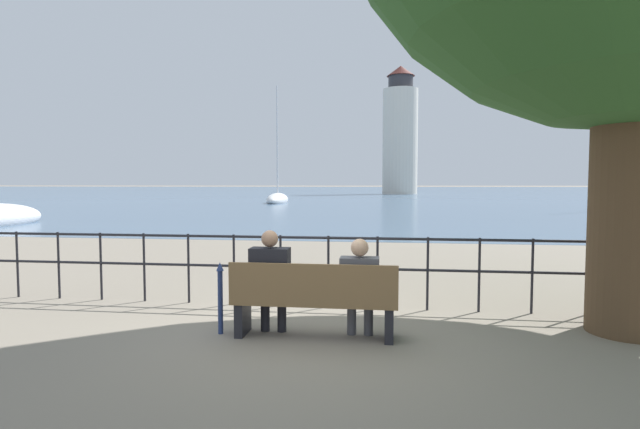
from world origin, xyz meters
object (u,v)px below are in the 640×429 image
at_px(sailboat_0, 626,205).
at_px(seated_person_right, 360,283).
at_px(sailboat_1, 278,199).
at_px(harbor_lighthouse, 400,135).
at_px(closed_umbrella, 220,294).
at_px(park_bench, 314,301).
at_px(seated_person_left, 271,278).

bearing_deg(sailboat_0, seated_person_right, -119.66).
distance_m(sailboat_1, harbor_lighthouse, 45.54).
bearing_deg(seated_person_right, harbor_lighthouse, 88.10).
xyz_separation_m(closed_umbrella, harbor_lighthouse, (4.42, 83.20, 9.87)).
distance_m(park_bench, sailboat_0, 36.00).
xyz_separation_m(park_bench, sailboat_0, (17.43, 31.51, -0.11)).
xyz_separation_m(seated_person_right, closed_umbrella, (-1.67, -0.05, -0.16)).
xyz_separation_m(closed_umbrella, sailboat_1, (-8.19, 40.60, -0.14)).
relative_size(seated_person_left, sailboat_1, 0.11).
distance_m(seated_person_left, sailboat_0, 36.20).
distance_m(seated_person_left, closed_umbrella, 0.64).
distance_m(seated_person_left, harbor_lighthouse, 83.80).
xyz_separation_m(sailboat_0, sailboat_1, (-26.76, 9.13, 0.01)).
height_order(park_bench, seated_person_left, seated_person_left).
bearing_deg(seated_person_left, closed_umbrella, -176.09).
xyz_separation_m(park_bench, seated_person_left, (-0.53, 0.08, 0.25)).
bearing_deg(sailboat_0, closed_umbrella, -121.93).
relative_size(sailboat_0, harbor_lighthouse, 0.48).
xyz_separation_m(seated_person_left, seated_person_right, (1.06, 0.00, -0.04)).
xyz_separation_m(seated_person_left, closed_umbrella, (-0.61, -0.04, -0.20)).
height_order(closed_umbrella, harbor_lighthouse, harbor_lighthouse).
bearing_deg(closed_umbrella, harbor_lighthouse, 86.96).
bearing_deg(harbor_lighthouse, sailboat_1, -106.50).
height_order(seated_person_right, sailboat_0, sailboat_0).
xyz_separation_m(sailboat_1, harbor_lighthouse, (12.62, 42.59, 10.01)).
bearing_deg(seated_person_right, sailboat_1, 103.66).
bearing_deg(park_bench, harbor_lighthouse, 87.74).
height_order(closed_umbrella, sailboat_0, sailboat_0).
bearing_deg(harbor_lighthouse, seated_person_right, -91.90).
bearing_deg(seated_person_right, seated_person_left, -179.80).
distance_m(seated_person_right, sailboat_0, 35.68).
relative_size(park_bench, sailboat_1, 0.17).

